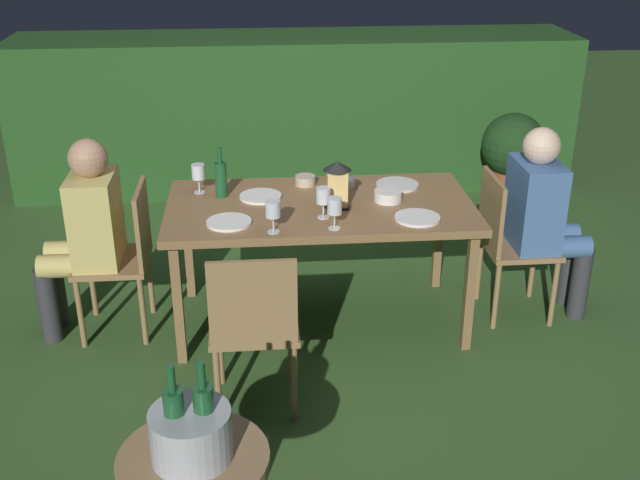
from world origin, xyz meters
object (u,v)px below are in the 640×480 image
object	(u,v)px
plate_c	(397,185)
bowl_olives	(345,182)
green_bottle_on_table	(221,178)
wine_glass_d	(198,173)
chair_head_near	(124,253)
plate_b	(261,196)
wine_glass_c	(324,197)
wine_glass_b	(335,207)
chair_side_left_a	(254,324)
plate_d	(417,218)
ice_bucket	(191,430)
bowl_salad	(305,180)
plate_a	(229,222)
bowl_bread	(388,195)
potted_plant_by_hedge	(512,153)
lantern_centerpiece	(337,182)
wine_glass_a	(273,211)
person_in_blue	(544,214)
person_in_mustard	(85,229)
dining_table	(320,213)
chair_head_far	(508,239)

from	to	relation	value
plate_c	bowl_olives	world-z (taller)	bowl_olives
green_bottle_on_table	wine_glass_d	distance (m)	0.15
chair_head_near	plate_b	distance (m)	0.83
plate_c	wine_glass_c	bearing A→B (deg)	-136.99
wine_glass_b	chair_side_left_a	bearing A→B (deg)	-131.43
plate_d	ice_bucket	xyz separation A→B (m)	(-1.07, -1.73, 0.04)
wine_glass_c	bowl_salad	size ratio (longest dim) A/B	1.40
bowl_olives	plate_d	bearing A→B (deg)	-58.12
chair_side_left_a	plate_a	size ratio (longest dim) A/B	3.66
bowl_bread	ice_bucket	size ratio (longest dim) A/B	0.46
chair_head_near	potted_plant_by_hedge	distance (m)	3.21
chair_side_left_a	lantern_centerpiece	size ratio (longest dim) A/B	3.28
chair_side_left_a	plate_c	distance (m)	1.40
potted_plant_by_hedge	bowl_salad	bearing A→B (deg)	-141.99
chair_side_left_a	bowl_bread	world-z (taller)	chair_side_left_a
green_bottle_on_table	wine_glass_b	xyz separation A→B (m)	(0.59, -0.51, 0.01)
wine_glass_b	plate_a	distance (m)	0.57
bowl_olives	wine_glass_b	bearing A→B (deg)	-101.40
wine_glass_a	wine_glass_d	world-z (taller)	same
person_in_blue	chair_side_left_a	bearing A→B (deg)	-153.46
person_in_blue	green_bottle_on_table	world-z (taller)	person_in_blue
wine_glass_c	bowl_salad	world-z (taller)	wine_glass_c
chair_head_near	wine_glass_b	bearing A→B (deg)	-17.20
bowl_bread	potted_plant_by_hedge	size ratio (longest dim) A/B	0.20
wine_glass_d	plate_b	distance (m)	0.38
green_bottle_on_table	wine_glass_a	xyz separation A→B (m)	(0.28, -0.53, 0.01)
chair_side_left_a	chair_head_near	xyz separation A→B (m)	(-0.72, 0.84, 0.00)
wine_glass_d	plate_d	bearing A→B (deg)	-23.04
potted_plant_by_hedge	plate_b	bearing A→B (deg)	-142.38
lantern_centerpiece	wine_glass_d	world-z (taller)	lantern_centerpiece
chair_head_near	wine_glass_a	size ratio (longest dim) A/B	5.15
person_in_mustard	wine_glass_b	xyz separation A→B (m)	(1.34, -0.35, 0.23)
plate_b	wine_glass_d	bearing A→B (deg)	162.19
ice_bucket	chair_side_left_a	bearing A→B (deg)	80.36
wine_glass_b	dining_table	bearing A→B (deg)	97.09
dining_table	ice_bucket	world-z (taller)	ice_bucket
plate_c	green_bottle_on_table	bearing A→B (deg)	-175.44
wine_glass_b	bowl_bread	xyz separation A→B (m)	(0.34, 0.36, -0.09)
lantern_centerpiece	ice_bucket	distance (m)	2.05
green_bottle_on_table	person_in_mustard	bearing A→B (deg)	-168.11
lantern_centerpiece	plate_a	distance (m)	0.63
plate_a	potted_plant_by_hedge	world-z (taller)	potted_plant_by_hedge
chair_head_near	person_in_mustard	world-z (taller)	person_in_mustard
green_bottle_on_table	bowl_bread	bearing A→B (deg)	-9.13
plate_c	potted_plant_by_hedge	xyz separation A→B (m)	(1.18, 1.41, -0.30)
green_bottle_on_table	wine_glass_c	size ratio (longest dim) A/B	1.72
lantern_centerpiece	bowl_bread	distance (m)	0.33
plate_a	plate_b	size ratio (longest dim) A/B	1.00
chair_head_far	wine_glass_b	xyz separation A→B (m)	(-1.06, -0.35, 0.38)
plate_c	wine_glass_d	bearing A→B (deg)	-179.63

